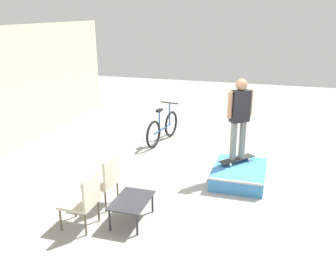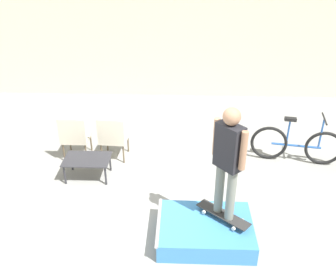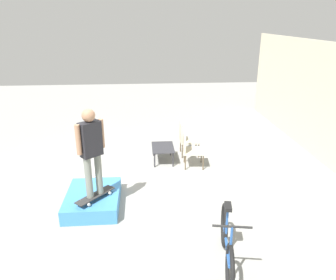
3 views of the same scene
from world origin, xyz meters
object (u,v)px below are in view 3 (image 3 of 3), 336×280
skateboard_on_ramp (95,195)px  bicycle (227,244)px  person_skater (91,146)px  coffee_table (163,149)px  patio_chair_left (186,137)px  skate_ramp_box (93,199)px  patio_chair_right (190,147)px

skateboard_on_ramp → bicycle: size_ratio=0.45×
person_skater → bicycle: bearing=102.2°
skateboard_on_ramp → coffee_table: (-2.33, 1.44, -0.02)m
person_skater → patio_chair_left: person_skater is taller
patio_chair_left → bicycle: bicycle is taller
person_skater → bicycle: size_ratio=0.98×
skate_ramp_box → patio_chair_right: patio_chair_right is taller
person_skater → patio_chair_left: bearing=-168.4°
patio_chair_right → bicycle: size_ratio=0.54×
skateboard_on_ramp → patio_chair_left: size_ratio=0.84×
skate_ramp_box → bicycle: (1.87, 2.23, 0.23)m
skateboard_on_ramp → bicycle: 2.68m
skate_ramp_box → skateboard_on_ramp: size_ratio=1.80×
skate_ramp_box → skateboard_on_ramp: (0.26, 0.09, 0.23)m
skateboard_on_ramp → bicycle: bicycle is taller
coffee_table → patio_chair_right: patio_chair_right is taller
skateboard_on_ramp → person_skater: 1.00m
coffee_table → bicycle: (3.95, 0.70, 0.03)m
person_skater → coffee_table: (-2.33, 1.44, -1.03)m
person_skater → patio_chair_left: (-2.71, 2.09, -0.87)m
skateboard_on_ramp → person_skater: size_ratio=0.46×
skate_ramp_box → bicycle: 2.92m
skate_ramp_box → skateboard_on_ramp: skateboard_on_ramp is taller
skate_ramp_box → coffee_table: bearing=143.6°
person_skater → coffee_table: bearing=-162.3°
bicycle → person_skater: bearing=-117.5°
patio_chair_right → bicycle: (3.58, 0.05, -0.13)m
skateboard_on_ramp → patio_chair_right: (-1.96, 2.09, 0.14)m
coffee_table → patio_chair_right: 0.77m
coffee_table → patio_chair_left: patio_chair_left is taller
skate_ramp_box → coffee_table: coffee_table is taller
skateboard_on_ramp → bicycle: bearing=93.4°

